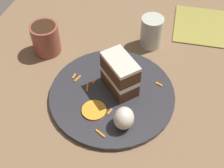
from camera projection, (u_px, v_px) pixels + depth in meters
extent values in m
plane|color=#4C4742|center=(121.00, 113.00, 0.78)|extent=(6.00, 6.00, 0.00)
cube|color=#846647|center=(121.00, 109.00, 0.76)|extent=(1.34, 0.93, 0.03)
cylinder|color=#333338|center=(112.00, 95.00, 0.77)|extent=(0.31, 0.31, 0.01)
cube|color=#4C2D19|center=(120.00, 83.00, 0.76)|extent=(0.10, 0.11, 0.04)
cube|color=silver|center=(120.00, 76.00, 0.74)|extent=(0.10, 0.11, 0.01)
cube|color=#4C2D19|center=(120.00, 68.00, 0.72)|extent=(0.10, 0.11, 0.04)
cube|color=silver|center=(120.00, 62.00, 0.70)|extent=(0.10, 0.11, 0.01)
ellipsoid|color=silver|center=(124.00, 118.00, 0.68)|extent=(0.05, 0.05, 0.05)
cylinder|color=orange|center=(94.00, 110.00, 0.73)|extent=(0.06, 0.06, 0.00)
cube|color=orange|center=(125.00, 62.00, 0.83)|extent=(0.01, 0.03, 0.00)
cube|color=orange|center=(94.00, 81.00, 0.78)|extent=(0.02, 0.01, 0.00)
cube|color=orange|center=(74.00, 76.00, 0.80)|extent=(0.02, 0.00, 0.00)
cube|color=orange|center=(159.00, 84.00, 0.78)|extent=(0.01, 0.02, 0.00)
cube|color=orange|center=(110.00, 112.00, 0.72)|extent=(0.02, 0.01, 0.00)
cube|color=orange|center=(100.00, 133.00, 0.68)|extent=(0.01, 0.03, 0.00)
cube|color=orange|center=(87.00, 87.00, 0.77)|extent=(0.02, 0.01, 0.00)
cube|color=orange|center=(132.00, 68.00, 0.82)|extent=(0.01, 0.02, 0.00)
cube|color=orange|center=(78.00, 79.00, 0.79)|extent=(0.02, 0.01, 0.00)
cylinder|color=beige|center=(151.00, 32.00, 0.86)|extent=(0.06, 0.06, 0.09)
cylinder|color=silver|center=(150.00, 40.00, 0.88)|extent=(0.05, 0.05, 0.03)
cylinder|color=#994C3D|center=(46.00, 39.00, 0.85)|extent=(0.08, 0.08, 0.09)
cylinder|color=#382314|center=(44.00, 28.00, 0.82)|extent=(0.06, 0.06, 0.01)
cube|color=#9E933D|center=(210.00, 27.00, 0.94)|extent=(0.20, 0.23, 0.00)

